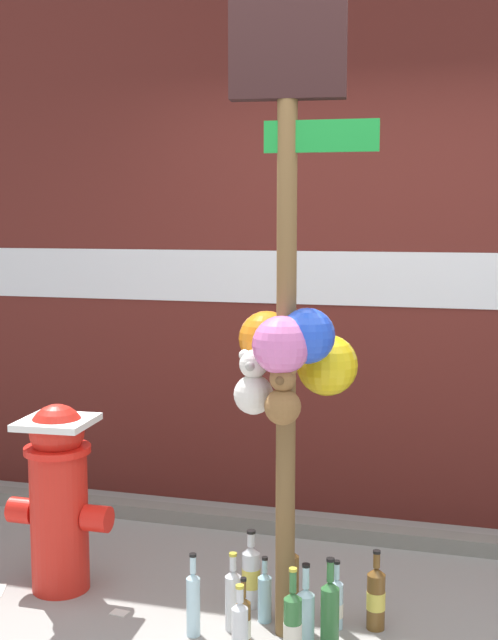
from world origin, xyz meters
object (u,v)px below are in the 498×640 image
(bottle_9, at_px, (336,603))
(bottle_2, at_px, (376,597))
(bottle_3, at_px, (193,602))
(bottle_10, at_px, (251,575))
(fire_hydrant, at_px, (59,494))
(bottle_4, at_px, (240,633))
(bottle_5, at_px, (291,584))
(bottle_7, at_px, (330,612))
(bottle_8, at_px, (233,598))
(bottle_1, at_px, (306,614))
(bottle_6, at_px, (244,623))
(bottle_11, at_px, (265,595))
(memorial_post, at_px, (291,308))
(bottle_0, at_px, (293,626))

(bottle_9, bearing_deg, bottle_2, 14.70)
(bottle_3, height_order, bottle_10, bottle_3)
(fire_hydrant, height_order, bottle_4, fire_hydrant)
(bottle_3, bearing_deg, bottle_5, 31.96)
(bottle_7, bearing_deg, bottle_8, 174.99)
(bottle_10, bearing_deg, bottle_2, -5.62)
(bottle_3, distance_m, bottle_4, 0.31)
(bottle_3, distance_m, bottle_9, 0.59)
(bottle_1, relative_size, bottle_6, 1.15)
(bottle_6, distance_m, bottle_10, 0.37)
(bottle_11, bearing_deg, bottle_7, -24.89)
(bottle_11, bearing_deg, memorial_post, -24.53)
(bottle_4, relative_size, bottle_11, 1.16)
(bottle_3, bearing_deg, bottle_9, 21.94)
(bottle_1, xyz_separation_m, bottle_8, (-0.31, 0.04, 0.01))
(bottle_1, relative_size, bottle_4, 1.03)
(bottle_1, height_order, bottle_7, bottle_7)
(bottle_6, xyz_separation_m, bottle_10, (-0.07, 0.36, 0.03))
(fire_hydrant, bearing_deg, bottle_3, -18.13)
(bottle_7, bearing_deg, fire_hydrant, 171.80)
(bottle_2, xyz_separation_m, bottle_9, (-0.16, -0.04, -0.03))
(bottle_4, xyz_separation_m, bottle_6, (-0.03, 0.14, -0.03))
(bottle_2, xyz_separation_m, bottle_7, (-0.15, -0.21, 0.01))
(bottle_4, bearing_deg, fire_hydrant, 156.60)
(bottle_0, xyz_separation_m, bottle_6, (-0.21, 0.04, -0.04))
(fire_hydrant, distance_m, bottle_7, 1.32)
(bottle_5, height_order, bottle_9, bottle_5)
(bottle_1, relative_size, bottle_8, 1.02)
(bottle_0, xyz_separation_m, bottle_9, (0.11, 0.30, -0.04))
(bottle_1, relative_size, bottle_5, 0.82)
(fire_hydrant, xyz_separation_m, bottle_4, (0.98, -0.42, -0.31))
(bottle_2, relative_size, bottle_5, 0.82)
(bottle_0, distance_m, bottle_10, 0.49)
(bottle_7, relative_size, bottle_11, 1.31)
(bottle_6, distance_m, bottle_9, 0.42)
(bottle_7, distance_m, bottle_11, 0.33)
(memorial_post, xyz_separation_m, bottle_1, (0.09, -0.09, -1.20))
(memorial_post, xyz_separation_m, fire_hydrant, (-1.09, 0.10, -0.88))
(bottle_3, distance_m, bottle_6, 0.23)
(bottle_0, distance_m, bottle_3, 0.44)
(bottle_0, bearing_deg, bottle_4, -150.36)
(memorial_post, height_order, bottle_0, memorial_post)
(bottle_5, relative_size, bottle_7, 1.11)
(fire_hydrant, relative_size, bottle_10, 2.52)
(bottle_0, height_order, bottle_9, bottle_0)
(memorial_post, distance_m, bottle_6, 1.25)
(bottle_4, relative_size, bottle_8, 1.00)
(bottle_4, bearing_deg, bottle_1, 49.41)
(bottle_4, distance_m, bottle_6, 0.15)
(bottle_3, height_order, bottle_9, bottle_3)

